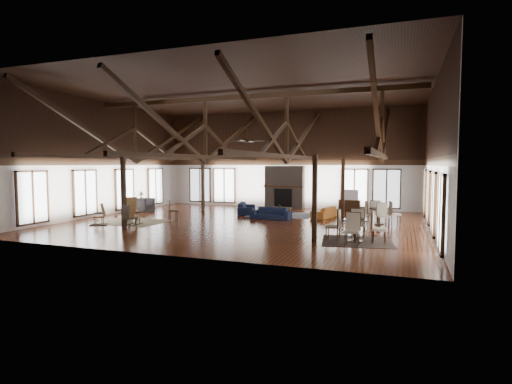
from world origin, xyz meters
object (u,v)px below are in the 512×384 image
(sofa_navy_front, at_px, (271,213))
(cafe_table_near, at_px, (355,226))
(coffee_table, at_px, (281,208))
(sofa_navy_left, at_px, (247,208))
(cafe_table_far, at_px, (378,213))
(tv_console, at_px, (350,205))
(sofa_orange, at_px, (324,212))
(armchair, at_px, (143,205))

(sofa_navy_front, relative_size, cafe_table_near, 0.94)
(sofa_navy_front, height_order, cafe_table_near, cafe_table_near)
(cafe_table_near, bearing_deg, coffee_table, 126.77)
(sofa_navy_front, bearing_deg, sofa_navy_left, 141.15)
(cafe_table_far, xyz_separation_m, tv_console, (-1.90, 5.13, -0.20))
(sofa_navy_front, relative_size, coffee_table, 1.73)
(sofa_navy_front, distance_m, cafe_table_near, 6.38)
(sofa_navy_front, xyz_separation_m, sofa_navy_left, (-1.96, 1.68, 0.01))
(tv_console, bearing_deg, sofa_orange, -102.84)
(tv_console, bearing_deg, sofa_navy_front, -121.49)
(sofa_navy_front, relative_size, cafe_table_far, 0.99)
(cafe_table_far, bearing_deg, sofa_orange, 151.49)
(sofa_navy_left, relative_size, cafe_table_near, 0.97)
(cafe_table_far, height_order, tv_console, cafe_table_far)
(sofa_orange, relative_size, coffee_table, 1.63)
(sofa_navy_left, distance_m, tv_console, 6.22)
(sofa_navy_front, distance_m, coffee_table, 1.57)
(coffee_table, height_order, cafe_table_near, cafe_table_near)
(sofa_orange, bearing_deg, cafe_table_near, 32.58)
(coffee_table, bearing_deg, sofa_navy_left, 173.18)
(armchair, bearing_deg, tv_console, -70.20)
(sofa_navy_left, xyz_separation_m, coffee_table, (2.00, -0.11, 0.07))
(sofa_orange, relative_size, cafe_table_far, 0.93)
(sofa_navy_front, xyz_separation_m, cafe_table_far, (5.08, 0.06, 0.22))
(sofa_navy_front, bearing_deg, cafe_table_far, 2.34)
(sofa_navy_left, xyz_separation_m, armchair, (-6.02, -1.07, 0.07))
(cafe_table_far, distance_m, tv_console, 5.48)
(sofa_navy_left, relative_size, cafe_table_far, 1.02)
(sofa_navy_front, bearing_deg, armchair, 177.33)
(sofa_navy_front, relative_size, sofa_navy_left, 0.97)
(sofa_orange, height_order, cafe_table_far, cafe_table_far)
(sofa_navy_front, height_order, armchair, armchair)
(sofa_orange, xyz_separation_m, cafe_table_near, (2.20, -6.01, 0.28))
(coffee_table, xyz_separation_m, armchair, (-8.02, -0.96, 0.00))
(sofa_navy_left, height_order, coffee_table, sofa_navy_left)
(armchair, height_order, tv_console, armchair)
(cafe_table_near, bearing_deg, sofa_navy_left, 136.65)
(sofa_orange, relative_size, cafe_table_near, 0.88)
(armchair, bearing_deg, coffee_table, -85.68)
(sofa_navy_left, bearing_deg, coffee_table, -108.78)
(sofa_navy_left, distance_m, cafe_table_far, 7.23)
(sofa_navy_front, distance_m, sofa_navy_left, 2.58)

